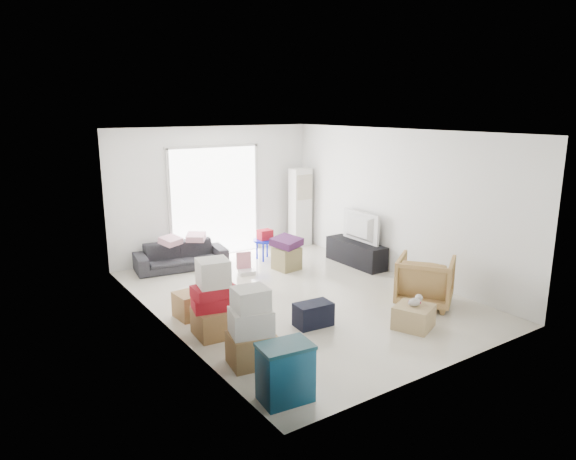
% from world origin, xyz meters
% --- Properties ---
extents(room_shell, '(4.98, 6.48, 3.18)m').
position_xyz_m(room_shell, '(0.00, 0.00, 1.35)').
color(room_shell, beige).
rests_on(room_shell, ground).
extents(sliding_door, '(2.10, 0.04, 2.33)m').
position_xyz_m(sliding_door, '(0.00, 2.98, 1.24)').
color(sliding_door, white).
rests_on(sliding_door, room_shell).
extents(ac_tower, '(0.45, 0.30, 1.75)m').
position_xyz_m(ac_tower, '(1.95, 2.65, 0.88)').
color(ac_tower, white).
rests_on(ac_tower, room_shell).
extents(tv_console, '(0.42, 1.40, 0.47)m').
position_xyz_m(tv_console, '(2.00, 0.80, 0.23)').
color(tv_console, black).
rests_on(tv_console, room_shell).
extents(television, '(0.63, 1.06, 0.14)m').
position_xyz_m(television, '(2.00, 0.80, 0.53)').
color(television, black).
rests_on(television, tv_console).
extents(sofa, '(1.80, 0.75, 0.68)m').
position_xyz_m(sofa, '(-1.00, 2.50, 0.34)').
color(sofa, '#2A2A30').
rests_on(sofa, room_shell).
extents(pillow_left, '(0.53, 0.49, 0.13)m').
position_xyz_m(pillow_left, '(-1.21, 2.46, 0.75)').
color(pillow_left, '#D79CB3').
rests_on(pillow_left, sofa).
extents(pillow_right, '(0.44, 0.43, 0.12)m').
position_xyz_m(pillow_right, '(-0.69, 2.46, 0.74)').
color(pillow_right, '#D79CB3').
rests_on(pillow_right, sofa).
extents(armchair, '(1.12, 1.13, 0.86)m').
position_xyz_m(armchair, '(1.48, -1.43, 0.43)').
color(armchair, tan).
rests_on(armchair, room_shell).
extents(storage_bins, '(0.60, 0.45, 0.64)m').
position_xyz_m(storage_bins, '(-1.90, -2.50, 0.32)').
color(storage_bins, navy).
rests_on(storage_bins, room_shell).
extents(box_stack_a, '(0.60, 0.53, 0.98)m').
position_xyz_m(box_stack_a, '(-1.80, -1.61, 0.44)').
color(box_stack_a, '#976A44').
rests_on(box_stack_a, room_shell).
extents(box_stack_b, '(0.65, 0.57, 1.08)m').
position_xyz_m(box_stack_b, '(-1.80, -0.60, 0.47)').
color(box_stack_b, '#976A44').
rests_on(box_stack_b, room_shell).
extents(box_stack_c, '(0.56, 0.47, 0.38)m').
position_xyz_m(box_stack_c, '(-1.77, 0.17, 0.19)').
color(box_stack_c, '#976A44').
rests_on(box_stack_c, room_shell).
extents(loose_box, '(0.51, 0.51, 0.31)m').
position_xyz_m(loose_box, '(-1.54, 0.06, 0.15)').
color(loose_box, '#976A44').
rests_on(loose_box, room_shell).
extents(duffel_bag, '(0.56, 0.37, 0.34)m').
position_xyz_m(duffel_bag, '(-0.49, -1.11, 0.17)').
color(duffel_bag, black).
rests_on(duffel_bag, room_shell).
extents(ottoman, '(0.48, 0.48, 0.44)m').
position_xyz_m(ottoman, '(0.67, 1.31, 0.22)').
color(ottoman, olive).
rests_on(ottoman, room_shell).
extents(blanket, '(0.62, 0.62, 0.14)m').
position_xyz_m(blanket, '(0.67, 1.31, 0.51)').
color(blanket, '#522152').
rests_on(blanket, ottoman).
extents(kids_table, '(0.50, 0.50, 0.63)m').
position_xyz_m(kids_table, '(0.68, 2.11, 0.45)').
color(kids_table, '#0A18C9').
rests_on(kids_table, room_shell).
extents(toy_walker, '(0.36, 0.34, 0.41)m').
position_xyz_m(toy_walker, '(-0.11, 1.53, 0.11)').
color(toy_walker, silver).
rests_on(toy_walker, room_shell).
extents(wood_crate, '(0.65, 0.65, 0.33)m').
position_xyz_m(wood_crate, '(0.65, -1.97, 0.16)').
color(wood_crate, tan).
rests_on(wood_crate, room_shell).
extents(plush_bunny, '(0.28, 0.16, 0.14)m').
position_xyz_m(plush_bunny, '(0.68, -1.96, 0.39)').
color(plush_bunny, '#B2ADA8').
rests_on(plush_bunny, wood_crate).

